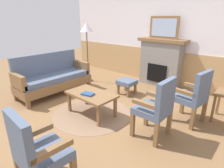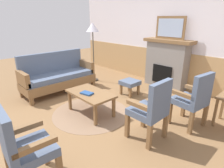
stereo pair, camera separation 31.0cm
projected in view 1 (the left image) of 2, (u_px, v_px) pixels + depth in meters
name	position (u px, v px, depth m)	size (l,w,h in m)	color
ground_plane	(100.00, 115.00, 3.67)	(14.00, 14.00, 0.00)	olive
wall_back	(167.00, 37.00, 5.05)	(7.20, 0.14, 2.70)	white
fireplace	(161.00, 62.00, 5.09)	(1.30, 0.44, 1.28)	gray
framed_picture	(164.00, 28.00, 4.79)	(0.80, 0.04, 0.56)	brown
couch	(53.00, 78.00, 4.61)	(0.70, 1.80, 0.98)	brown
coffee_table	(91.00, 96.00, 3.58)	(0.96, 0.56, 0.44)	brown
round_rug	(92.00, 114.00, 3.71)	(1.52, 1.52, 0.01)	#896B51
book_on_table	(88.00, 94.00, 3.49)	(0.23, 0.15, 0.03)	navy
footstool	(127.00, 83.00, 4.58)	(0.40, 0.40, 0.36)	brown
armchair_near_fireplace	(157.00, 106.00, 2.82)	(0.49, 0.49, 0.98)	brown
armchair_by_window_left	(194.00, 95.00, 3.23)	(0.54, 0.54, 0.98)	brown
armchair_front_left	(36.00, 151.00, 1.88)	(0.50, 0.50, 0.98)	brown
floor_lamp_by_couch	(87.00, 31.00, 5.15)	(0.36, 0.36, 1.68)	#332D28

